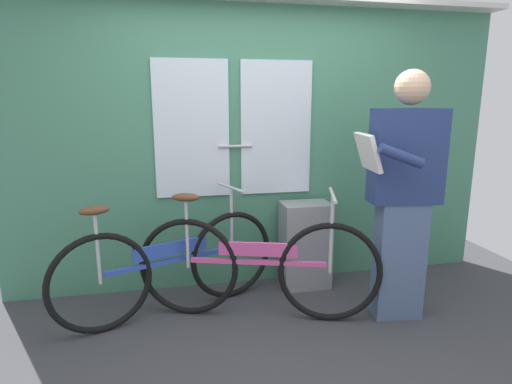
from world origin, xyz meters
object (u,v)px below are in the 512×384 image
bicycle_leaning_behind (257,267)px  passenger_reading_newspaper (403,192)px  bicycle_near_door (171,265)px  trash_bin_by_wall (305,245)px

bicycle_leaning_behind → passenger_reading_newspaper: (1.02, -0.18, 0.55)m
bicycle_near_door → passenger_reading_newspaper: size_ratio=0.92×
bicycle_leaning_behind → trash_bin_by_wall: bearing=58.7°
bicycle_leaning_behind → passenger_reading_newspaper: passenger_reading_newspaper is taller
bicycle_near_door → bicycle_leaning_behind: bicycle_leaning_behind is taller
passenger_reading_newspaper → trash_bin_by_wall: passenger_reading_newspaper is taller
trash_bin_by_wall → passenger_reading_newspaper: bearing=-52.4°
bicycle_leaning_behind → trash_bin_by_wall: bicycle_leaning_behind is taller
bicycle_leaning_behind → trash_bin_by_wall: (0.52, 0.46, -0.03)m
bicycle_leaning_behind → passenger_reading_newspaper: 1.17m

